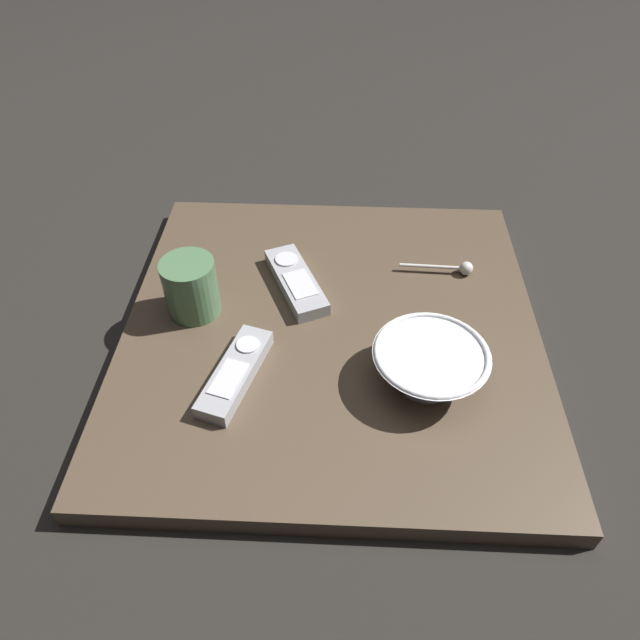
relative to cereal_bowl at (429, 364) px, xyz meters
The scene contains 7 objects.
ground_plane 0.19m from the cereal_bowl, 127.25° to the right, with size 6.00×6.00×0.00m, color black.
table 0.18m from the cereal_bowl, 127.25° to the right, with size 0.66×0.65×0.03m.
cereal_bowl is the anchor object (origin of this frame).
coffee_mug 0.38m from the cereal_bowl, 109.82° to the right, with size 0.08×0.08×0.09m.
teaspoon 0.25m from the cereal_bowl, 163.12° to the left, with size 0.02×0.13×0.02m.
tv_remote_near 0.28m from the cereal_bowl, 133.62° to the right, with size 0.18×0.12×0.03m.
tv_remote_far 0.27m from the cereal_bowl, 87.95° to the right, with size 0.17×0.09×0.03m.
Camera 1 is at (0.64, 0.01, 0.68)m, focal length 32.42 mm.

